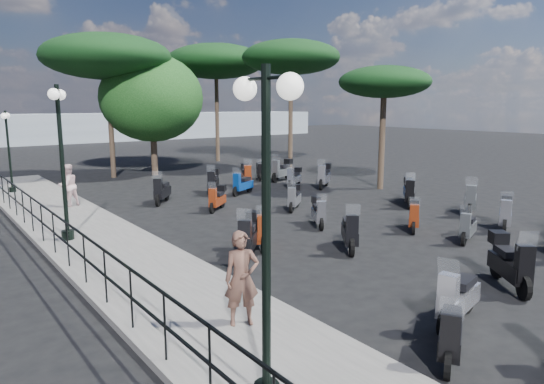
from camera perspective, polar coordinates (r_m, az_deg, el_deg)
ground at (r=15.94m, az=6.38°, el=-4.38°), size 120.00×120.00×0.00m
sidewalk at (r=15.29m, az=-20.10°, el=-5.31°), size 3.00×30.00×0.15m
railing at (r=14.60m, az=-24.95°, el=-3.03°), size 0.04×26.04×1.10m
lamp_post_0 at (r=5.96m, az=-0.69°, el=-3.27°), size 0.36×1.27×4.32m
lamp_post_1 at (r=14.92m, az=-23.52°, el=4.23°), size 0.69×1.22×4.41m
lamp_post_2 at (r=24.41m, az=-28.60°, el=4.77°), size 0.48×1.03×3.60m
woman at (r=8.67m, az=-3.58°, el=-10.10°), size 0.73×0.63×1.70m
pedestrian_far at (r=20.08m, az=-22.86°, el=0.72°), size 0.94×0.83×1.63m
scooter_1 at (r=8.40m, az=20.25°, el=-15.54°), size 1.43×0.94×1.28m
scooter_2 at (r=12.98m, az=-2.74°, el=-5.24°), size 1.39×1.43×1.45m
scooter_3 at (r=13.76m, az=-1.24°, el=-4.68°), size 1.00×1.48×1.33m
scooter_4 at (r=18.64m, az=-6.45°, el=-0.82°), size 1.24×1.07×1.20m
scooter_5 at (r=20.34m, az=-12.83°, el=0.04°), size 1.23×1.44×1.42m
scooter_6 at (r=9.72m, az=20.95°, el=-11.69°), size 1.75×0.69×1.41m
scooter_7 at (r=11.99m, az=26.21°, el=-7.59°), size 1.30×1.55×1.47m
scooter_8 at (r=13.68m, az=9.16°, el=-4.76°), size 1.26×1.44×1.43m
scooter_9 at (r=18.63m, az=2.65°, el=-0.75°), size 1.28×1.09×1.22m
scooter_10 at (r=22.21m, az=-6.91°, el=1.16°), size 1.24×1.48×1.40m
scooter_13 at (r=16.27m, az=16.36°, el=-2.80°), size 1.29×1.03×1.20m
scooter_14 at (r=16.19m, az=5.49°, el=-2.47°), size 0.96×1.35×1.22m
scooter_15 at (r=21.84m, az=-3.50°, el=0.85°), size 1.51×0.87×1.30m
scooter_16 at (r=23.93m, az=-3.06°, el=1.91°), size 1.02×1.68×1.44m
scooter_19 at (r=15.44m, az=22.02°, el=-3.97°), size 1.44×0.74×1.20m
scooter_20 at (r=20.07m, az=15.91°, el=-0.21°), size 1.53×1.19×1.45m
scooter_21 at (r=23.82m, az=2.63°, el=1.67°), size 1.39×0.90×1.22m
scooter_22 at (r=26.14m, az=-1.49°, el=2.42°), size 0.92×1.33×1.19m
scooter_24 at (r=17.38m, az=25.77°, el=-2.37°), size 1.60×0.98×1.38m
scooter_25 at (r=19.31m, az=22.32°, el=-0.94°), size 1.68×1.08×1.49m
scooter_26 at (r=20.91m, az=15.75°, el=0.17°), size 1.31×1.21×1.29m
scooter_27 at (r=23.73m, az=6.16°, el=1.84°), size 1.62×1.26×1.50m
scooter_28 at (r=25.73m, az=1.19°, el=2.54°), size 1.79×0.91×1.49m
broadleaf_tree at (r=28.59m, az=-13.96°, el=10.66°), size 5.77×5.77×6.82m
pine_0 at (r=35.04m, az=-6.61°, el=14.99°), size 6.88×6.88×8.16m
pine_1 at (r=30.90m, az=2.25°, el=15.52°), size 6.06×6.06×7.93m
pine_2 at (r=28.28m, az=-18.86°, el=14.80°), size 6.89×6.89×7.73m
pine_3 at (r=23.66m, az=13.08°, el=12.42°), size 4.28×4.28×5.80m
distant_hills at (r=57.23m, az=-26.41°, el=6.68°), size 70.00×8.00×3.00m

